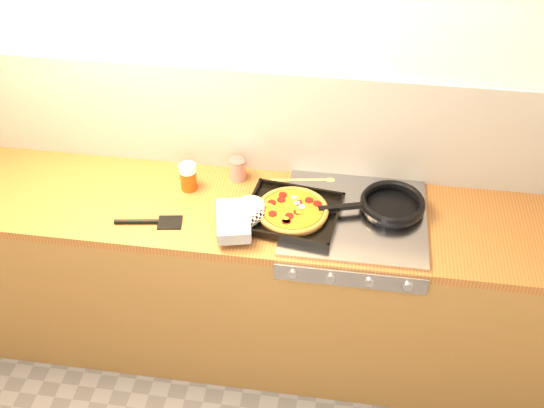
% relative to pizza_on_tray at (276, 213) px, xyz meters
% --- Properties ---
extents(room_shell, '(3.20, 3.20, 3.20)m').
position_rel_pizza_on_tray_xyz_m(room_shell, '(-0.13, 0.35, 0.21)').
color(room_shell, white).
rests_on(room_shell, ground).
extents(counter_run, '(3.20, 0.62, 0.90)m').
position_rel_pizza_on_tray_xyz_m(counter_run, '(-0.13, 0.06, -0.49)').
color(counter_run, brown).
rests_on(counter_run, ground).
extents(stovetop, '(0.60, 0.56, 0.02)m').
position_rel_pizza_on_tray_xyz_m(stovetop, '(0.32, 0.06, -0.04)').
color(stovetop, '#9F9FA4').
rests_on(stovetop, counter_run).
extents(pizza_on_tray, '(0.53, 0.43, 0.07)m').
position_rel_pizza_on_tray_xyz_m(pizza_on_tray, '(0.00, 0.00, 0.00)').
color(pizza_on_tray, black).
rests_on(pizza_on_tray, stovetop).
extents(frying_pan, '(0.48, 0.34, 0.05)m').
position_rel_pizza_on_tray_xyz_m(frying_pan, '(0.47, 0.13, -0.00)').
color(frying_pan, black).
rests_on(frying_pan, stovetop).
extents(tomato_can, '(0.07, 0.07, 0.10)m').
position_rel_pizza_on_tray_xyz_m(tomato_can, '(-0.21, 0.26, 0.01)').
color(tomato_can, '#9E0C0E').
rests_on(tomato_can, counter_run).
extents(juice_glass, '(0.10, 0.10, 0.13)m').
position_rel_pizza_on_tray_xyz_m(juice_glass, '(-0.42, 0.16, 0.02)').
color(juice_glass, '#C73B0B').
rests_on(juice_glass, counter_run).
extents(wooden_spoon, '(0.30, 0.07, 0.02)m').
position_rel_pizza_on_tray_xyz_m(wooden_spoon, '(0.11, 0.28, -0.03)').
color(wooden_spoon, tan).
rests_on(wooden_spoon, counter_run).
extents(black_spatula, '(0.29, 0.10, 0.02)m').
position_rel_pizza_on_tray_xyz_m(black_spatula, '(-0.52, -0.10, -0.04)').
color(black_spatula, black).
rests_on(black_spatula, counter_run).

